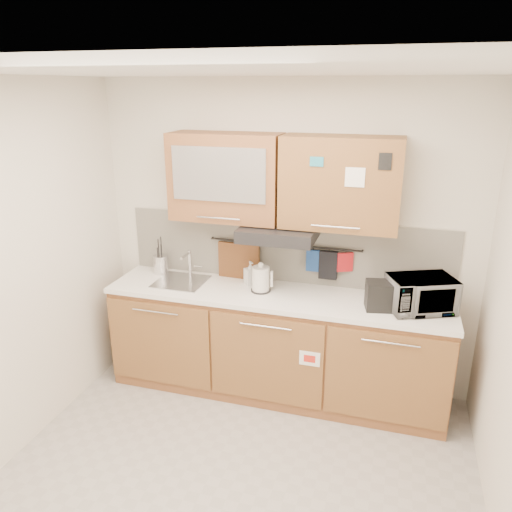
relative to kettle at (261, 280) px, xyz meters
The scene contains 19 objects.
floor 1.59m from the kettle, 83.73° to the right, with size 3.20×3.20×0.00m, color #9E9993.
ceiling 1.99m from the kettle, 83.73° to the right, with size 3.20×3.20×0.00m, color white.
wall_back 0.43m from the kettle, 65.76° to the left, with size 3.20×3.20×0.00m, color silver.
base_cabinet 0.63m from the kettle, ahead, with size 2.80×0.64×0.88m.
countertop 0.18m from the kettle, ahead, with size 2.82×0.62×0.04m, color white.
backsplash 0.36m from the kettle, 64.85° to the left, with size 2.80×0.02×0.56m, color silver.
upper_cabinets 0.83m from the kettle, 42.52° to the left, with size 1.82×0.37×0.70m.
range_hood 0.42m from the kettle, 18.39° to the left, with size 0.60×0.46×0.10m, color black.
sink 0.72m from the kettle, behind, with size 0.42×0.40×0.26m.
utensil_rail 0.37m from the kettle, 61.51° to the left, with size 0.02×0.02×1.30m, color black.
utensil_crock 0.99m from the kettle, behind, with size 0.15×0.15×0.34m.
kettle is the anchor object (origin of this frame).
toaster 1.00m from the kettle, ahead, with size 0.32×0.23×0.22m.
microwave 1.25m from the kettle, ahead, with size 0.47×0.32×0.26m, color #999999.
soap_bottle 0.18m from the kettle, 135.35° to the left, with size 0.09×0.09×0.20m, color #999999.
cutting_board 0.35m from the kettle, 139.22° to the left, with size 0.38×0.03×0.46m, color brown.
oven_mitt 0.47m from the kettle, 30.78° to the left, with size 0.11×0.03×0.18m, color navy.
dark_pouch 0.57m from the kettle, 23.99° to the left, with size 0.15×0.04×0.24m, color black.
pot_holder 0.71m from the kettle, 19.35° to the left, with size 0.13×0.02×0.16m, color #AE171D.
Camera 1 is at (0.90, -2.46, 2.53)m, focal length 35.00 mm.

